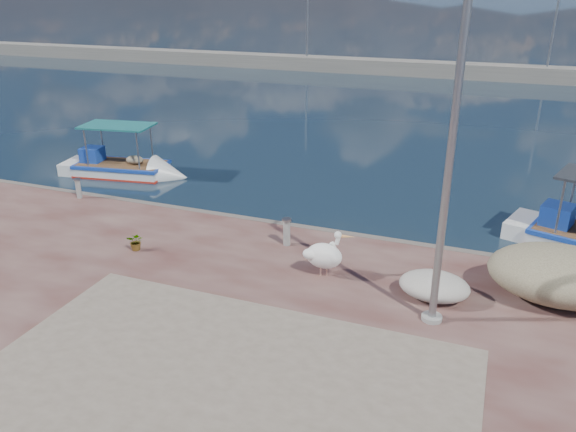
# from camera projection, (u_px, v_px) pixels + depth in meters

# --- Properties ---
(ground) EXTENTS (1400.00, 1400.00, 0.00)m
(ground) POSITION_uv_depth(u_px,v_px,m) (228.00, 329.00, 12.64)
(ground) COLOR #162635
(ground) RESTS_ON ground
(quay_patch) EXTENTS (9.00, 7.00, 0.01)m
(quay_patch) POSITION_uv_depth(u_px,v_px,m) (200.00, 410.00, 9.52)
(quay_patch) COLOR gray
(quay_patch) RESTS_ON quay
(breakwater) EXTENTS (120.00, 2.20, 7.50)m
(breakwater) POSITION_uv_depth(u_px,v_px,m) (442.00, 70.00, 46.94)
(breakwater) COLOR gray
(breakwater) RESTS_ON ground
(boat_left) EXTENTS (5.20, 2.41, 2.41)m
(boat_left) POSITION_uv_depth(u_px,v_px,m) (121.00, 170.00, 22.86)
(boat_left) COLOR white
(boat_left) RESTS_ON ground
(pelican) EXTENTS (1.24, 0.86, 1.18)m
(pelican) POSITION_uv_depth(u_px,v_px,m) (325.00, 255.00, 13.74)
(pelican) COLOR tan
(pelican) RESTS_ON quay
(lamp_post) EXTENTS (0.44, 0.96, 7.00)m
(lamp_post) POSITION_uv_depth(u_px,v_px,m) (448.00, 174.00, 10.86)
(lamp_post) COLOR gray
(lamp_post) RESTS_ON quay
(bollard_near) EXTENTS (0.26, 0.26, 0.78)m
(bollard_near) POSITION_uv_depth(u_px,v_px,m) (287.00, 231.00, 15.42)
(bollard_near) COLOR gray
(bollard_near) RESTS_ON quay
(bollard_far) EXTENTS (0.23, 0.23, 0.69)m
(bollard_far) POSITION_uv_depth(u_px,v_px,m) (78.00, 187.00, 18.87)
(bollard_far) COLOR gray
(bollard_far) RESTS_ON quay
(potted_plant) EXTENTS (0.53, 0.48, 0.50)m
(potted_plant) POSITION_uv_depth(u_px,v_px,m) (136.00, 241.00, 15.19)
(potted_plant) COLOR #33722D
(potted_plant) RESTS_ON quay
(net_pile_d) EXTENTS (1.60, 1.20, 0.60)m
(net_pile_d) POSITION_uv_depth(u_px,v_px,m) (434.00, 286.00, 12.84)
(net_pile_d) COLOR beige
(net_pile_d) RESTS_ON quay
(net_pile_c) EXTENTS (3.15, 2.25, 1.24)m
(net_pile_c) POSITION_uv_depth(u_px,v_px,m) (560.00, 275.00, 12.67)
(net_pile_c) COLOR tan
(net_pile_c) RESTS_ON quay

